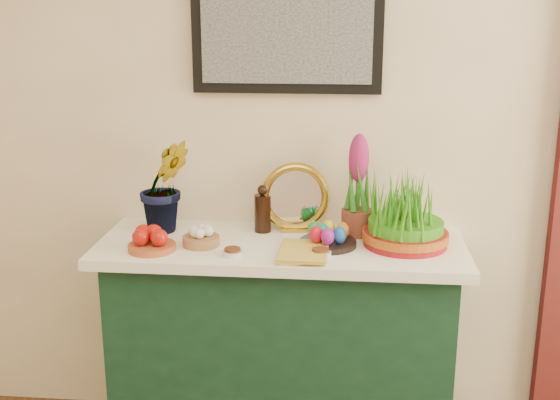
{
  "coord_description": "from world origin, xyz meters",
  "views": [
    {
      "loc": [
        -0.01,
        -0.53,
        1.77
      ],
      "look_at": [
        -0.25,
        1.95,
        1.07
      ],
      "focal_mm": 45.0,
      "sensor_mm": 36.0,
      "label": 1
    }
  ],
  "objects_px": {
    "wheatgrass_sabzeh": "(406,216)",
    "sideboard": "(281,351)",
    "hyacinth_green": "(164,171)",
    "mirror": "(295,198)",
    "book": "(279,250)"
  },
  "relations": [
    {
      "from": "mirror",
      "to": "wheatgrass_sabzeh",
      "type": "xyz_separation_m",
      "value": [
        0.43,
        -0.15,
        -0.02
      ]
    },
    {
      "from": "wheatgrass_sabzeh",
      "to": "mirror",
      "type": "bearing_deg",
      "value": 161.16
    },
    {
      "from": "book",
      "to": "sideboard",
      "type": "bearing_deg",
      "value": 93.3
    },
    {
      "from": "hyacinth_green",
      "to": "sideboard",
      "type": "bearing_deg",
      "value": -40.67
    },
    {
      "from": "mirror",
      "to": "wheatgrass_sabzeh",
      "type": "height_order",
      "value": "mirror"
    },
    {
      "from": "hyacinth_green",
      "to": "wheatgrass_sabzeh",
      "type": "bearing_deg",
      "value": -34.85
    },
    {
      "from": "sideboard",
      "to": "book",
      "type": "height_order",
      "value": "book"
    },
    {
      "from": "book",
      "to": "wheatgrass_sabzeh",
      "type": "distance_m",
      "value": 0.5
    },
    {
      "from": "hyacinth_green",
      "to": "mirror",
      "type": "distance_m",
      "value": 0.53
    },
    {
      "from": "sideboard",
      "to": "hyacinth_green",
      "type": "height_order",
      "value": "hyacinth_green"
    },
    {
      "from": "book",
      "to": "wheatgrass_sabzeh",
      "type": "bearing_deg",
      "value": 19.12
    },
    {
      "from": "mirror",
      "to": "book",
      "type": "bearing_deg",
      "value": -97.3
    },
    {
      "from": "sideboard",
      "to": "mirror",
      "type": "relative_size",
      "value": 4.6
    },
    {
      "from": "hyacinth_green",
      "to": "book",
      "type": "relative_size",
      "value": 2.09
    },
    {
      "from": "wheatgrass_sabzeh",
      "to": "sideboard",
      "type": "bearing_deg",
      "value": -179.41
    }
  ]
}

